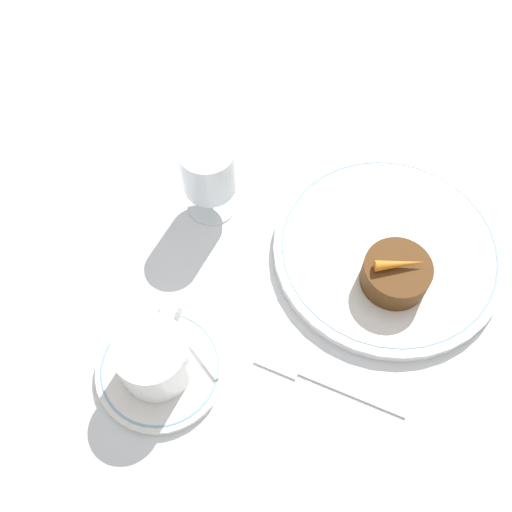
{
  "coord_description": "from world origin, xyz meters",
  "views": [
    {
      "loc": [
        -0.38,
        -0.01,
        0.64
      ],
      "look_at": [
        -0.07,
        0.12,
        0.04
      ],
      "focal_mm": 42.0,
      "sensor_mm": 36.0,
      "label": 1
    }
  ],
  "objects": [
    {
      "name": "coffee_cup",
      "position": [
        -0.22,
        0.17,
        0.04
      ],
      "size": [
        0.1,
        0.08,
        0.07
      ],
      "color": "white",
      "rests_on": "saucer"
    },
    {
      "name": "ground_plane",
      "position": [
        0.0,
        0.0,
        0.0
      ],
      "size": [
        3.0,
        3.0,
        0.0
      ],
      "primitive_type": "plane",
      "color": "white"
    },
    {
      "name": "fork",
      "position": [
        -0.16,
        0.01,
        0.0
      ],
      "size": [
        0.02,
        0.17,
        0.01
      ],
      "color": "silver",
      "rests_on": "ground_plane"
    },
    {
      "name": "carrot_garnish",
      "position": [
        -0.02,
        -0.04,
        0.06
      ],
      "size": [
        0.04,
        0.06,
        0.01
      ],
      "color": "orange",
      "rests_on": "dessert_cake"
    },
    {
      "name": "spoon",
      "position": [
        -0.18,
        0.16,
        0.01
      ],
      "size": [
        0.06,
        0.1,
        0.0
      ],
      "color": "silver",
      "rests_on": "saucer"
    },
    {
      "name": "saucer",
      "position": [
        -0.22,
        0.17,
        0.01
      ],
      "size": [
        0.14,
        0.14,
        0.01
      ],
      "color": "white",
      "rests_on": "ground_plane"
    },
    {
      "name": "dessert_cake",
      "position": [
        -0.02,
        -0.04,
        0.03
      ],
      "size": [
        0.08,
        0.08,
        0.04
      ],
      "color": "#563314",
      "rests_on": "dinner_plate"
    },
    {
      "name": "wine_glass",
      "position": [
        -0.0,
        0.21,
        0.07
      ],
      "size": [
        0.07,
        0.07,
        0.11
      ],
      "color": "silver",
      "rests_on": "ground_plane"
    },
    {
      "name": "dinner_plate",
      "position": [
        0.02,
        -0.02,
        0.01
      ],
      "size": [
        0.28,
        0.28,
        0.01
      ],
      "color": "white",
      "rests_on": "ground_plane"
    }
  ]
}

